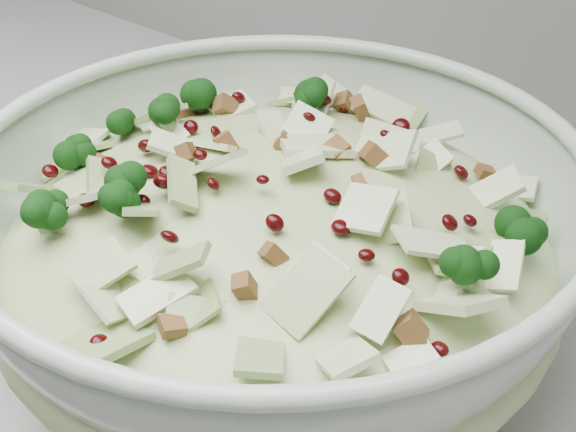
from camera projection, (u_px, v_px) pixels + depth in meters
name	position (u px, v px, depth m)	size (l,w,h in m)	color
mixing_bowl	(276.00, 255.00, 0.54)	(0.49, 0.49, 0.16)	#AABBAB
salad	(276.00, 223.00, 0.52)	(0.45, 0.45, 0.16)	beige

